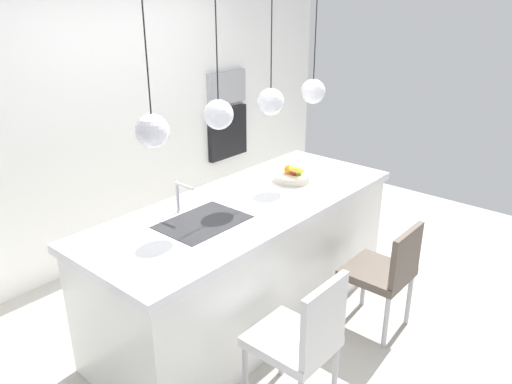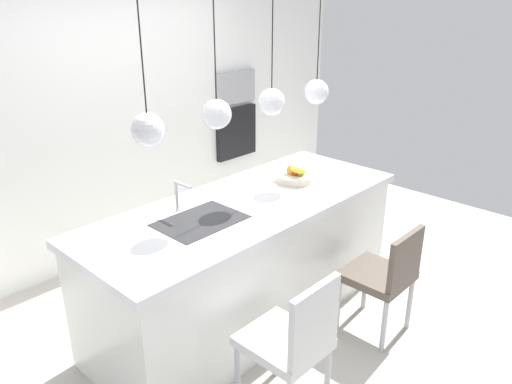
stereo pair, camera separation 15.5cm
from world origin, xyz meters
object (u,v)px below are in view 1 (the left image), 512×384
(chair_near, at_px, (301,339))
(chair_middle, at_px, (385,271))
(oven, at_px, (227,133))
(fruit_bowl, at_px, (293,176))
(microwave, at_px, (226,87))

(chair_near, distance_m, chair_middle, 1.03)
(oven, xyz_separation_m, chair_middle, (-0.93, -2.44, -0.39))
(fruit_bowl, height_order, chair_near, fruit_bowl)
(microwave, relative_size, chair_near, 0.58)
(fruit_bowl, relative_size, chair_near, 0.31)
(oven, height_order, chair_middle, oven)
(chair_near, xyz_separation_m, chair_middle, (1.03, 0.01, -0.03))
(microwave, relative_size, chair_middle, 0.64)
(fruit_bowl, distance_m, chair_near, 1.47)
(chair_near, bearing_deg, chair_middle, 0.48)
(chair_middle, bearing_deg, chair_near, -179.52)
(oven, bearing_deg, microwave, 0.00)
(microwave, height_order, chair_middle, microwave)
(microwave, bearing_deg, fruit_bowl, -119.50)
(fruit_bowl, xyz_separation_m, microwave, (0.89, 1.57, 0.39))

